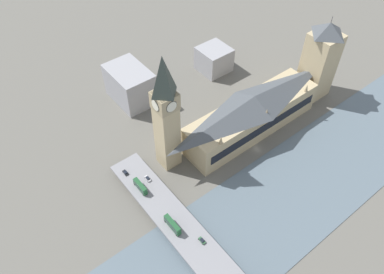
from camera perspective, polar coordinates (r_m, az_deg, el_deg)
name	(u,v)px	position (r m, az deg, el deg)	size (l,w,h in m)	color
ground_plane	(257,149)	(224.59, 9.82, -1.82)	(600.00, 600.00, 0.00)	#605E56
river_water	(301,186)	(213.13, 16.27, -7.15)	(55.68, 360.00, 0.30)	slate
parliament_hall	(252,114)	(225.53, 9.15, 3.53)	(22.89, 90.03, 27.23)	tan
clock_tower	(166,113)	(187.89, -4.03, 3.60)	(11.59, 11.59, 72.36)	tan
victoria_tower	(320,60)	(255.31, 18.88, 11.02)	(17.36, 17.36, 56.64)	tan
road_bridge	(205,256)	(180.27, 1.96, -17.67)	(143.37, 16.97, 4.91)	slate
double_decker_bus_lead	(172,225)	(183.58, -3.00, -13.19)	(11.16, 2.47, 5.05)	#235B33
double_decker_bus_rear	(140,186)	(197.42, -7.89, -7.45)	(10.23, 2.47, 4.62)	#235B33
car_northbound_mid	(202,240)	(181.85, 1.54, -15.49)	(3.91, 1.80, 1.31)	#2D5638
car_southbound_mid	(148,178)	(202.18, -6.77, -6.30)	(4.36, 1.82, 1.47)	silver
car_southbound_tail	(125,173)	(206.43, -10.12, -5.35)	(3.94, 1.90, 1.36)	black
city_block_west	(130,85)	(248.98, -9.41, 7.84)	(31.73, 21.84, 23.38)	#939399
city_block_center	(214,59)	(273.45, 3.36, 11.74)	(20.62, 20.49, 17.72)	#939399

